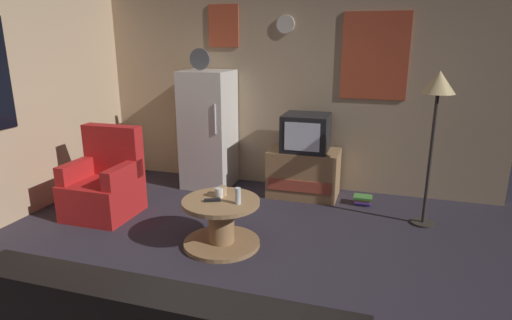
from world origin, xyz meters
TOP-DOWN VIEW (x-y plane):
  - ground_plane at (0.00, 0.00)m, footprint 12.00×12.00m
  - wall_with_art at (0.01, 2.45)m, footprint 5.20×0.12m
  - fridge at (-0.98, 2.09)m, footprint 0.60×0.62m
  - tv_stand at (0.28, 2.06)m, footprint 0.84×0.53m
  - crt_tv at (0.29, 2.06)m, footprint 0.54×0.51m
  - standing_lamp at (1.66, 1.59)m, footprint 0.32×0.32m
  - coffee_table at (-0.19, 0.51)m, footprint 0.72×0.72m
  - wine_glass at (-0.01, 0.47)m, footprint 0.05×0.05m
  - mug_ceramic_white at (-0.23, 0.57)m, footprint 0.08×0.08m
  - mug_ceramic_tan at (-0.22, 0.63)m, footprint 0.08×0.08m
  - remote_control at (-0.25, 0.46)m, footprint 0.15×0.10m
  - armchair at (-1.70, 0.85)m, footprint 0.68×0.68m
  - book_stack at (1.01, 1.96)m, footprint 0.21×0.16m

SIDE VIEW (x-z plane):
  - ground_plane at x=0.00m, z-range 0.00..0.00m
  - book_stack at x=1.01m, z-range 0.00..0.11m
  - coffee_table at x=-0.19m, z-range 0.00..0.46m
  - tv_stand at x=0.28m, z-range 0.00..0.58m
  - armchair at x=-1.70m, z-range -0.14..0.82m
  - remote_control at x=-0.25m, z-range 0.46..0.48m
  - mug_ceramic_white at x=-0.23m, z-range 0.46..0.55m
  - mug_ceramic_tan at x=-0.22m, z-range 0.46..0.55m
  - wine_glass at x=-0.01m, z-range 0.46..0.61m
  - fridge at x=-0.98m, z-range -0.13..1.64m
  - crt_tv at x=0.29m, z-range 0.58..1.02m
  - wall_with_art at x=0.01m, z-range 0.01..2.65m
  - standing_lamp at x=1.66m, z-range 0.56..2.15m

